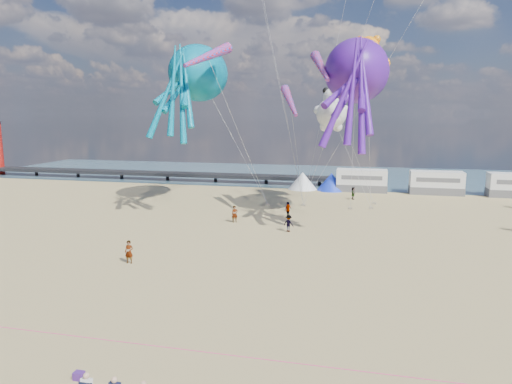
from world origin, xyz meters
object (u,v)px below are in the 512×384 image
at_px(sandbag_b, 350,208).
at_px(kite_teddy_orange, 367,68).
at_px(cooler_purple, 79,376).
at_px(kite_octopus_purple, 357,71).
at_px(sandbag_c, 371,208).
at_px(kite_octopus_teal, 199,73).
at_px(beachgoer_3, 288,210).
at_px(windsock_mid, 321,67).
at_px(sandbag_e, 303,205).
at_px(beachgoer_4, 353,193).
at_px(sandbag_d, 374,203).
at_px(tent_blue, 332,182).
at_px(kite_panda, 331,114).
at_px(beachgoer_2, 289,223).
at_px(windsock_right, 290,101).
at_px(motorhome_0, 362,180).
at_px(windsock_left, 207,56).
at_px(motorhome_1, 436,183).
at_px(tent_white, 302,181).
at_px(beachgoer_5, 235,214).
at_px(standing_person, 129,252).
at_px(sandbag_a, 268,205).

relative_size(sandbag_b, kite_teddy_orange, 0.08).
bearing_deg(cooler_purple, kite_octopus_purple, 72.41).
xyz_separation_m(sandbag_c, kite_octopus_teal, (-19.01, -2.10, 14.64)).
xyz_separation_m(beachgoer_3, windsock_mid, (2.97, 0.23, 13.91)).
distance_m(sandbag_e, kite_octopus_teal, 18.75).
xyz_separation_m(beachgoer_4, sandbag_d, (2.47, -2.66, -0.65)).
bearing_deg(tent_blue, sandbag_d, -58.11).
height_order(beachgoer_3, kite_octopus_purple, kite_octopus_purple).
bearing_deg(kite_panda, beachgoer_2, -120.23).
height_order(kite_teddy_orange, windsock_right, kite_teddy_orange).
bearing_deg(cooler_purple, beachgoer_2, 79.76).
distance_m(tent_blue, beachgoer_2, 23.63).
xyz_separation_m(motorhome_0, windsock_left, (-14.75, -19.95, 14.25)).
distance_m(beachgoer_4, kite_panda, 10.43).
height_order(motorhome_1, cooler_purple, motorhome_1).
height_order(windsock_mid, windsock_right, windsock_mid).
bearing_deg(kite_octopus_teal, windsock_right, -18.49).
bearing_deg(windsock_right, sandbag_d, 23.77).
distance_m(tent_blue, kite_octopus_teal, 23.82).
bearing_deg(sandbag_c, sandbag_d, 82.10).
height_order(beachgoer_4, windsock_left, windsock_left).
relative_size(cooler_purple, kite_octopus_teal, 0.03).
xyz_separation_m(beachgoer_4, sandbag_e, (-5.41, -5.59, -0.65)).
distance_m(motorhome_1, sandbag_c, 14.46).
distance_m(tent_white, tent_blue, 4.00).
bearing_deg(beachgoer_5, windsock_mid, -4.06).
height_order(beachgoer_5, sandbag_d, beachgoer_5).
height_order(standing_person, kite_octopus_teal, kite_octopus_teal).
bearing_deg(sandbag_a, motorhome_1, 32.19).
height_order(beachgoer_2, kite_octopus_purple, kite_octopus_purple).
height_order(beachgoer_5, windsock_left, windsock_left).
distance_m(sandbag_b, sandbag_c, 2.35).
relative_size(windsock_mid, windsock_right, 1.19).
xyz_separation_m(sandbag_a, kite_teddy_orange, (10.43, -2.83, 14.65)).
height_order(sandbag_c, windsock_left, windsock_left).
xyz_separation_m(motorhome_0, sandbag_d, (1.51, -8.86, -1.39)).
bearing_deg(kite_panda, windsock_right, -132.38).
relative_size(sandbag_e, kite_teddy_orange, 0.08).
xyz_separation_m(motorhome_1, standing_person, (-25.22, -34.65, -0.68)).
bearing_deg(sandbag_b, cooler_purple, -104.91).
bearing_deg(windsock_mid, tent_blue, 72.69).
distance_m(cooler_purple, sandbag_b, 36.94).
bearing_deg(kite_panda, sandbag_b, -72.20).
bearing_deg(tent_white, sandbag_d, -42.97).
xyz_separation_m(cooler_purple, sandbag_c, (11.75, 36.38, -0.05)).
distance_m(beachgoer_2, beachgoer_3, 5.58).
distance_m(sandbag_c, kite_teddy_orange, 15.13).
relative_size(sandbag_b, windsock_mid, 0.07).
bearing_deg(beachgoer_4, motorhome_1, -67.62).
xyz_separation_m(sandbag_d, kite_octopus_purple, (-2.39, -8.45, 14.20)).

